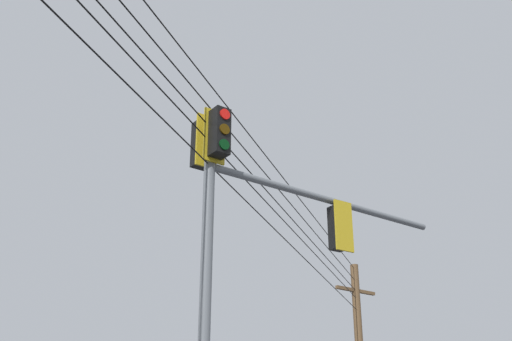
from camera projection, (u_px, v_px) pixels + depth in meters
The scene contains 2 objects.
signal_mast_assembly at pixel (251, 230), 11.28m from camera, with size 1.83×5.89×7.30m.
overhead_wire_span at pixel (177, 88), 10.26m from camera, with size 11.91×29.29×1.81m.
Camera 1 is at (-7.55, 6.71, 1.68)m, focal length 44.11 mm.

